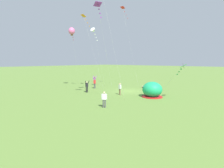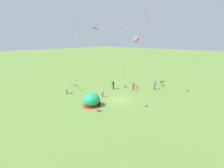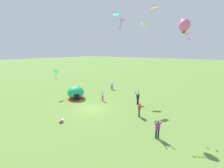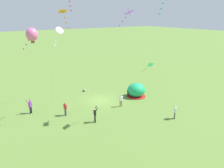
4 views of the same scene
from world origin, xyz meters
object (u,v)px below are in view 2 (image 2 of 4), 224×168
person_far_back (102,92)px  kite_red (146,18)px  person_arms_raised (113,85)px  person_center_field (133,86)px  kite_orange (128,31)px  kite_green (77,87)px  person_flying_kite (155,85)px  popup_tent (91,100)px  kite_cyan (75,21)px  kite_pink (136,39)px  kite_purple (96,30)px  kite_white (135,40)px  toddler_crawling (145,105)px  person_with_toddler (67,89)px

person_far_back → kite_red: 14.43m
person_arms_raised → person_center_field: size_ratio=1.10×
kite_orange → kite_green: bearing=-168.6°
person_flying_kite → kite_green: kite_green is taller
popup_tent → kite_cyan: bearing=68.3°
popup_tent → person_center_field: size_ratio=1.63×
person_center_field → kite_red: 13.59m
person_arms_raised → kite_orange: size_ratio=0.15×
kite_cyan → person_flying_kite: bearing=-39.6°
person_arms_raised → kite_pink: kite_pink is taller
person_arms_raised → person_far_back: (-5.13, -1.90, -0.03)m
person_center_field → person_flying_kite: 4.58m
kite_orange → kite_purple: (-5.97, 2.64, 0.09)m
kite_green → kite_white: size_ratio=0.47×
kite_cyan → kite_green: kite_cyan is taller
person_flying_kite → toddler_crawling: bearing=-159.8°
kite_white → kite_orange: bearing=89.9°
kite_cyan → kite_pink: size_ratio=1.31×
person_far_back → kite_white: 11.91m
person_arms_raised → kite_green: kite_green is taller
popup_tent → kite_white: bearing=0.2°
popup_tent → person_arms_raised: popup_tent is taller
toddler_crawling → person_with_toddler: size_ratio=0.32×
person_far_back → kite_orange: 13.05m
person_center_field → person_arms_raised: bearing=120.5°
kite_pink → kite_red: bearing=-136.8°
person_center_field → kite_purple: (-5.82, 4.49, 10.84)m
person_arms_raised → kite_pink: 10.91m
person_center_field → kite_red: kite_red is taller
person_flying_kite → kite_white: (-3.25, 3.04, 9.12)m
person_far_back → kite_red: size_ratio=0.12×
person_far_back → person_with_toddler: bearing=116.1°
person_far_back → kite_white: bearing=-13.3°
kite_cyan → kite_green: (-6.25, -8.13, -9.24)m
person_arms_raised → kite_orange: (2.28, -1.76, 10.71)m
kite_green → person_center_field: bearing=4.6°
kite_cyan → kite_purple: size_ratio=1.12×
person_arms_raised → kite_pink: (5.69, -1.52, 9.18)m
kite_pink → kite_cyan: bearing=158.5°
person_with_toddler → kite_cyan: (1.74, -1.31, 12.36)m
toddler_crawling → kite_purple: bearing=89.3°
person_flying_kite → kite_pink: size_ratio=0.17×
popup_tent → kite_red: kite_red is taller
popup_tent → person_flying_kite: popup_tent is taller
kite_purple → kite_pink: kite_purple is taller
person_far_back → kite_green: bearing=-159.2°
kite_orange → toddler_crawling: bearing=-126.1°
person_center_field → kite_white: size_ratio=0.16×
kite_orange → kite_red: kite_red is taller
kite_cyan → kite_white: bearing=-38.2°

